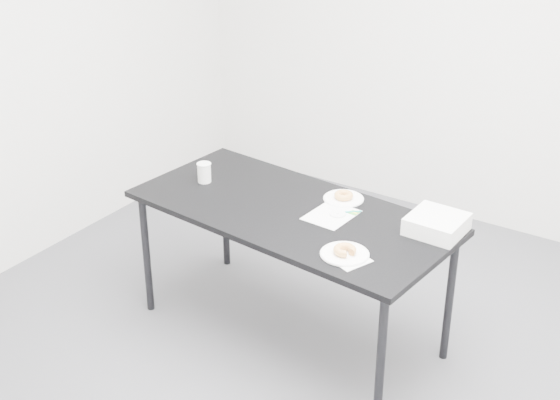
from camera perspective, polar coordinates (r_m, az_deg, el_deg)
The scene contains 15 objects.
floor at distance 4.36m, azimuth 1.18°, elevation -10.79°, with size 4.00×4.00×0.00m, color #515056.
wall_back at distance 5.44m, azimuth 12.87°, elevation 12.05°, with size 4.00×0.02×2.70m, color silver.
wall_left at distance 5.01m, azimuth -18.76°, elevation 10.12°, with size 0.02×4.00×2.70m, color silver.
table at distance 4.11m, azimuth 0.81°, elevation -1.44°, with size 1.77×0.96×0.78m.
scorecard at distance 4.03m, azimuth 3.77°, elevation -1.10°, with size 0.21×0.27×0.00m, color white.
logo_patch at distance 4.06m, azimuth 5.43°, elevation -0.93°, with size 0.04×0.04×0.00m, color green.
pen at distance 4.06m, azimuth 5.12°, elevation -0.87°, with size 0.01×0.01×0.13m, color #0C8C8B.
napkin at distance 3.64m, azimuth 5.09°, elevation -4.33°, with size 0.16×0.16×0.00m, color white.
plate_near at distance 3.67m, azimuth 4.75°, elevation -3.95°, with size 0.23×0.23×0.01m, color white.
donut_near at distance 3.66m, azimuth 4.76°, elevation -3.67°, with size 0.11×0.11×0.04m, color #CF8C41.
plate_far at distance 4.20m, azimuth 4.67°, elevation 0.10°, with size 0.22×0.22×0.01m, color white.
donut_far at distance 4.19m, azimuth 4.68°, elevation 0.35°, with size 0.10×0.10×0.03m, color #CF8C41.
coffee_cup at distance 4.39m, azimuth -5.56°, elevation 2.01°, with size 0.07×0.07×0.11m, color silver.
cup_lid at distance 4.03m, azimuth 4.24°, elevation -1.03°, with size 0.09×0.09×0.01m, color white.
bakery_box at distance 3.92m, azimuth 11.39°, elevation -1.73°, with size 0.26×0.26×0.09m, color white.
Camera 1 is at (1.83, -2.96, 2.63)m, focal length 50.00 mm.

